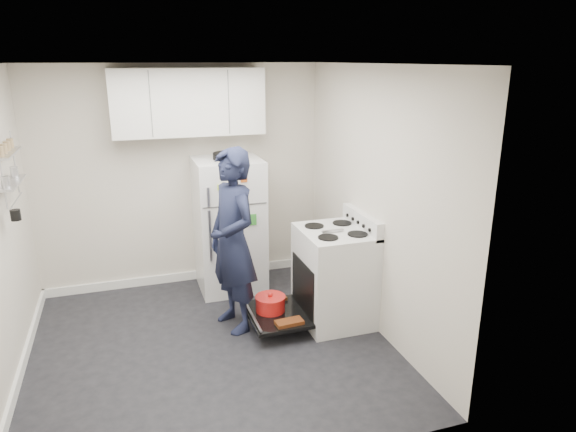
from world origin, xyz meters
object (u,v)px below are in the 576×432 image
object	(u,v)px
open_oven_door	(274,309)
person	(233,241)
electric_range	(333,277)
refrigerator	(229,224)

from	to	relation	value
open_oven_door	person	xyz separation A→B (m)	(-0.36, 0.15, 0.70)
electric_range	refrigerator	distance (m)	1.39
refrigerator	electric_range	bearing A→B (deg)	-53.72
open_oven_door	refrigerator	xyz separation A→B (m)	(-0.20, 1.07, 0.57)
refrigerator	person	xyz separation A→B (m)	(-0.16, -0.92, 0.13)
electric_range	refrigerator	size ratio (longest dim) A/B	0.70
electric_range	person	size ratio (longest dim) A/B	0.62
refrigerator	person	distance (m)	0.95
electric_range	open_oven_door	world-z (taller)	electric_range
refrigerator	open_oven_door	bearing A→B (deg)	-79.37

